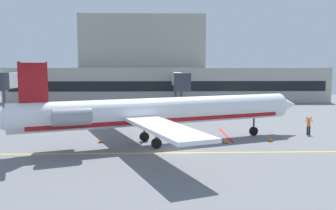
{
  "coord_description": "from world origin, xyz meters",
  "views": [
    {
      "loc": [
        -1.59,
        -30.52,
        7.2
      ],
      "look_at": [
        -0.26,
        8.55,
        3.0
      ],
      "focal_mm": 38.25,
      "sensor_mm": 36.0,
      "label": 1
    }
  ],
  "objects_px": {
    "pushback_tractor": "(103,109)",
    "marshaller": "(309,125)",
    "regional_jet": "(158,112)",
    "fuel_tank": "(260,101)",
    "baggage_tug": "(244,108)"
  },
  "relations": [
    {
      "from": "baggage_tug",
      "to": "regional_jet",
      "type": "bearing_deg",
      "value": -121.88
    },
    {
      "from": "baggage_tug",
      "to": "pushback_tractor",
      "type": "relative_size",
      "value": 0.94
    },
    {
      "from": "regional_jet",
      "to": "fuel_tank",
      "type": "xyz_separation_m",
      "value": [
        17.51,
        26.97,
        -1.7
      ]
    },
    {
      "from": "regional_jet",
      "to": "fuel_tank",
      "type": "height_order",
      "value": "regional_jet"
    },
    {
      "from": "pushback_tractor",
      "to": "fuel_tank",
      "type": "distance_m",
      "value": 26.43
    },
    {
      "from": "fuel_tank",
      "to": "pushback_tractor",
      "type": "bearing_deg",
      "value": -165.21
    },
    {
      "from": "fuel_tank",
      "to": "marshaller",
      "type": "bearing_deg",
      "value": -93.64
    },
    {
      "from": "regional_jet",
      "to": "baggage_tug",
      "type": "xyz_separation_m",
      "value": [
        13.48,
        21.67,
        -2.16
      ]
    },
    {
      "from": "baggage_tug",
      "to": "marshaller",
      "type": "bearing_deg",
      "value": -81.68
    },
    {
      "from": "pushback_tractor",
      "to": "marshaller",
      "type": "bearing_deg",
      "value": -33.83
    },
    {
      "from": "regional_jet",
      "to": "baggage_tug",
      "type": "bearing_deg",
      "value": 58.12
    },
    {
      "from": "regional_jet",
      "to": "marshaller",
      "type": "height_order",
      "value": "regional_jet"
    },
    {
      "from": "marshaller",
      "to": "regional_jet",
      "type": "bearing_deg",
      "value": -165.77
    },
    {
      "from": "pushback_tractor",
      "to": "fuel_tank",
      "type": "height_order",
      "value": "fuel_tank"
    },
    {
      "from": "fuel_tank",
      "to": "marshaller",
      "type": "height_order",
      "value": "fuel_tank"
    }
  ]
}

